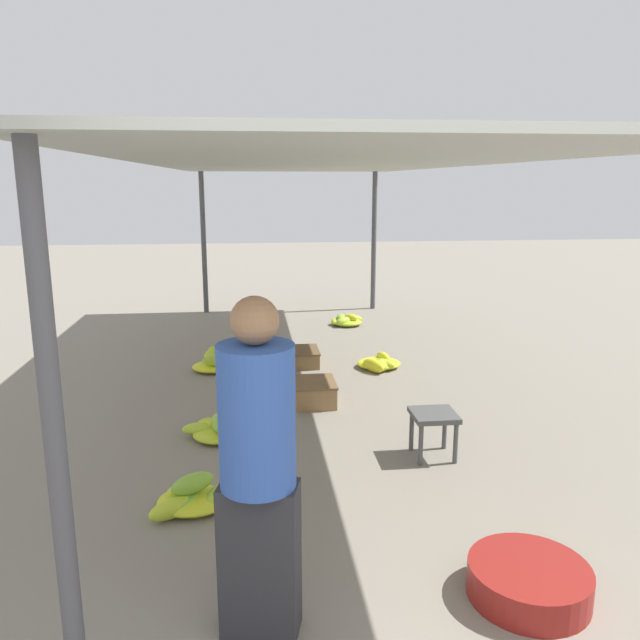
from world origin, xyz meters
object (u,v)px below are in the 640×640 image
vendor_foreground (258,467)px  banana_pile_right_1 (379,363)px  banana_pile_left_2 (248,339)px  banana_pile_left_1 (195,498)px  crate_near (310,392)px  banana_pile_left_0 (219,429)px  stool (434,421)px  banana_pile_right_0 (347,321)px  banana_pile_left_3 (213,363)px  basin_black (529,581)px  crate_mid (297,357)px

vendor_foreground → banana_pile_right_1: size_ratio=2.94×
vendor_foreground → banana_pile_left_2: vendor_foreground is taller
banana_pile_left_1 → banana_pile_left_2: banana_pile_left_2 is taller
vendor_foreground → banana_pile_left_1: 1.49m
banana_pile_right_1 → crate_near: 1.39m
banana_pile_right_1 → crate_near: bearing=-130.3°
crate_near → banana_pile_left_0: bearing=-138.3°
vendor_foreground → stool: vendor_foreground is taller
stool → crate_near: (-0.83, 1.29, -0.18)m
banana_pile_left_1 → crate_near: 2.11m
vendor_foreground → banana_pile_right_0: 6.57m
banana_pile_left_0 → banana_pile_left_2: 3.07m
banana_pile_left_3 → crate_near: 1.55m
stool → banana_pile_left_0: stool is taller
banana_pile_left_2 → banana_pile_right_0: banana_pile_left_2 is taller
crate_near → banana_pile_left_1: bearing=-116.7°
banana_pile_left_3 → vendor_foreground: bearing=-84.0°
crate_near → banana_pile_right_0: bearing=75.2°
banana_pile_left_2 → crate_near: banana_pile_left_2 is taller
basin_black → banana_pile_right_0: (0.03, 6.28, -0.02)m
crate_mid → basin_black: bearing=-78.7°
vendor_foreground → crate_near: bearing=80.1°
banana_pile_left_2 → banana_pile_right_1: 1.94m
banana_pile_left_2 → banana_pile_right_0: (1.47, 0.98, -0.01)m
basin_black → crate_near: bearing=105.6°
banana_pile_left_0 → banana_pile_left_3: 1.95m
banana_pile_left_1 → vendor_foreground: bearing=-71.2°
vendor_foreground → banana_pile_left_2: 5.44m
vendor_foreground → banana_pile_left_2: size_ratio=3.02×
basin_black → crate_mid: crate_mid is taller
stool → banana_pile_left_3: size_ratio=0.74×
banana_pile_left_3 → banana_pile_right_0: banana_pile_left_3 is taller
banana_pile_right_0 → crate_near: (-0.87, -3.29, 0.04)m
crate_mid → banana_pile_left_3: bearing=-172.7°
banana_pile_right_0 → crate_near: bearing=-104.8°
vendor_foreground → banana_pile_right_1: 4.46m
basin_black → crate_mid: size_ratio=1.26×
banana_pile_left_2 → crate_mid: bearing=-59.9°
banana_pile_left_0 → crate_mid: banana_pile_left_0 is taller
banana_pile_left_0 → banana_pile_left_1: 1.14m
banana_pile_left_0 → crate_near: (0.85, 0.75, 0.03)m
banana_pile_left_0 → banana_pile_left_3: (-0.15, 1.94, 0.01)m
stool → crate_mid: stool is taller
stool → banana_pile_left_0: (-1.68, 0.54, -0.21)m
crate_near → basin_black: bearing=-74.4°
basin_black → banana_pile_left_3: banana_pile_left_3 is taller
banana_pile_right_1 → crate_near: crate_near is taller
banana_pile_left_1 → crate_mid: size_ratio=1.19×
basin_black → banana_pile_right_0: size_ratio=1.18×
vendor_foreground → banana_pile_left_3: (-0.45, 4.28, -0.75)m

